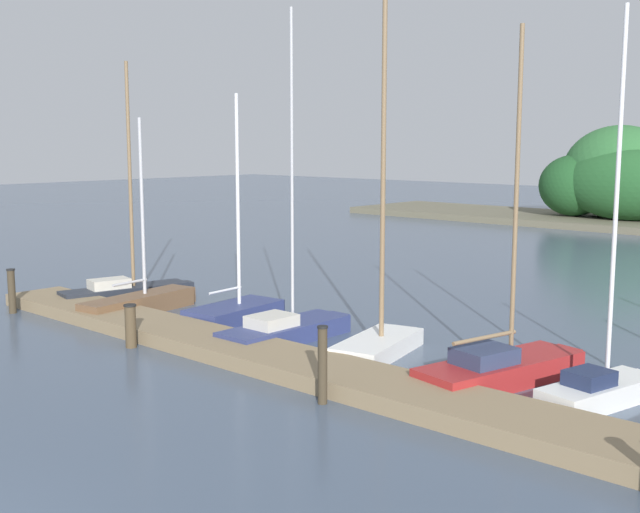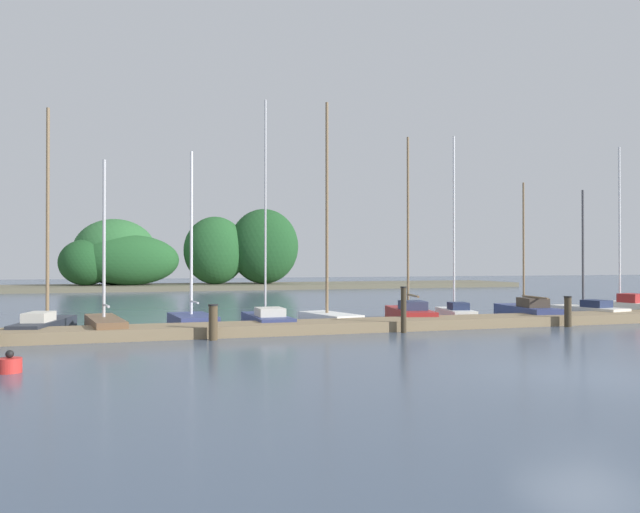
% 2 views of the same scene
% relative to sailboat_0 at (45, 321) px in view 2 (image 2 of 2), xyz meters
% --- Properties ---
extents(ground, '(160.00, 160.00, 0.00)m').
position_rel_sailboat_0_xyz_m(ground, '(11.43, -11.41, -0.41)').
color(ground, '#425166').
extents(dock_pier, '(27.08, 1.80, 0.35)m').
position_rel_sailboat_0_xyz_m(dock_pier, '(11.43, -2.08, -0.24)').
color(dock_pier, '#847051').
rests_on(dock_pier, ground).
extents(far_shore, '(52.63, 8.32, 6.96)m').
position_rel_sailboat_0_xyz_m(far_shore, '(7.52, 32.57, 2.16)').
color(far_shore, '#66604C').
rests_on(far_shore, ground).
extents(sailboat_0, '(1.76, 4.32, 7.38)m').
position_rel_sailboat_0_xyz_m(sailboat_0, '(0.00, 0.00, 0.00)').
color(sailboat_0, '#232833').
rests_on(sailboat_0, ground).
extents(sailboat_1, '(1.42, 4.07, 5.64)m').
position_rel_sailboat_0_xyz_m(sailboat_1, '(1.82, -0.74, -0.07)').
color(sailboat_1, brown).
rests_on(sailboat_1, ground).
extents(sailboat_2, '(1.57, 3.11, 6.25)m').
position_rel_sailboat_0_xyz_m(sailboat_2, '(4.71, 0.39, -0.08)').
color(sailboat_2, navy).
rests_on(sailboat_2, ground).
extents(sailboat_3, '(1.19, 3.97, 8.15)m').
position_rel_sailboat_0_xyz_m(sailboat_3, '(7.27, -0.19, -0.08)').
color(sailboat_3, navy).
rests_on(sailboat_3, ground).
extents(sailboat_4, '(1.81, 3.20, 8.36)m').
position_rel_sailboat_0_xyz_m(sailboat_4, '(9.76, 0.37, 0.06)').
color(sailboat_4, white).
rests_on(sailboat_4, ground).
extents(sailboat_5, '(2.03, 4.33, 7.26)m').
position_rel_sailboat_0_xyz_m(sailboat_5, '(13.08, 0.31, -0.04)').
color(sailboat_5, maroon).
rests_on(sailboat_5, ground).
extents(sailboat_6, '(1.48, 3.02, 7.42)m').
position_rel_sailboat_0_xyz_m(sailboat_6, '(15.14, 0.38, -0.02)').
color(sailboat_6, white).
rests_on(sailboat_6, ground).
extents(sailboat_7, '(1.65, 4.04, 5.55)m').
position_rel_sailboat_0_xyz_m(sailboat_7, '(17.89, -0.43, -0.05)').
color(sailboat_7, navy).
rests_on(sailboat_7, ground).
extents(sailboat_8, '(1.72, 3.55, 5.36)m').
position_rel_sailboat_0_xyz_m(sailboat_8, '(20.94, -0.30, -0.08)').
color(sailboat_8, silver).
rests_on(sailboat_8, ground).
extents(sailboat_9, '(1.61, 3.37, 7.40)m').
position_rel_sailboat_0_xyz_m(sailboat_9, '(23.32, 0.21, 0.01)').
color(sailboat_9, silver).
rests_on(sailboat_9, ground).
extents(mooring_piling_1, '(0.31, 0.31, 1.07)m').
position_rel_sailboat_0_xyz_m(mooring_piling_1, '(4.95, -3.27, 0.13)').
color(mooring_piling_1, '#4C3D28').
rests_on(mooring_piling_1, ground).
extents(mooring_piling_2, '(0.21, 0.21, 1.52)m').
position_rel_sailboat_0_xyz_m(mooring_piling_2, '(11.19, -3.22, 0.36)').
color(mooring_piling_2, '#3D3323').
rests_on(mooring_piling_2, ground).
extents(mooring_piling_3, '(0.29, 0.29, 1.10)m').
position_rel_sailboat_0_xyz_m(mooring_piling_3, '(17.63, -3.26, 0.15)').
color(mooring_piling_3, '#3D3323').
rests_on(mooring_piling_3, ground).
extents(channel_buoy_0, '(0.49, 0.49, 0.48)m').
position_rel_sailboat_0_xyz_m(channel_buoy_0, '(0.10, -7.52, -0.24)').
color(channel_buoy_0, red).
rests_on(channel_buoy_0, ground).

